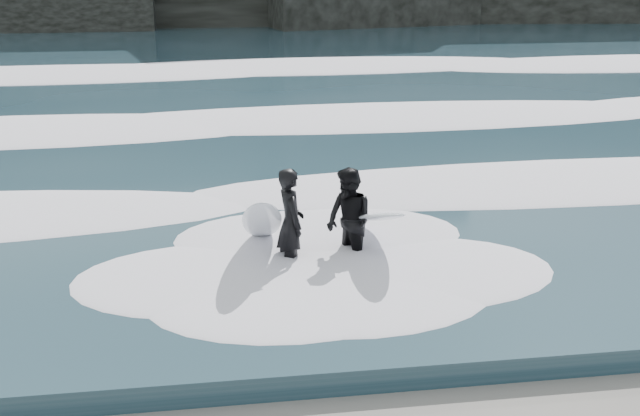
{
  "coord_description": "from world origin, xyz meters",
  "views": [
    {
      "loc": [
        -0.75,
        -4.24,
        4.46
      ],
      "look_at": [
        0.84,
        6.35,
        1.0
      ],
      "focal_mm": 45.0,
      "sensor_mm": 36.0,
      "label": 1
    }
  ],
  "objects": [
    {
      "name": "surfer_left",
      "position": [
        0.32,
        6.36,
        0.81
      ],
      "size": [
        0.98,
        1.86,
        1.6
      ],
      "color": "black",
      "rests_on": "ground"
    },
    {
      "name": "foam_far",
      "position": [
        0.0,
        25.0,
        0.45
      ],
      "size": [
        60.0,
        4.8,
        0.3
      ],
      "primitive_type": "ellipsoid",
      "color": "white",
      "rests_on": "sea"
    },
    {
      "name": "surfer_right",
      "position": [
        1.33,
        6.36,
        0.78
      ],
      "size": [
        1.15,
        2.08,
        1.54
      ],
      "color": "black",
      "rests_on": "ground"
    },
    {
      "name": "foam_near",
      "position": [
        0.0,
        9.0,
        0.4
      ],
      "size": [
        60.0,
        3.2,
        0.2
      ],
      "primitive_type": "ellipsoid",
      "color": "white",
      "rests_on": "sea"
    },
    {
      "name": "sea",
      "position": [
        0.0,
        29.0,
        0.15
      ],
      "size": [
        90.0,
        52.0,
        0.3
      ],
      "primitive_type": "cube",
      "color": "#213B46",
      "rests_on": "ground"
    },
    {
      "name": "foam_mid",
      "position": [
        0.0,
        16.0,
        0.42
      ],
      "size": [
        60.0,
        4.0,
        0.24
      ],
      "primitive_type": "ellipsoid",
      "color": "white",
      "rests_on": "sea"
    }
  ]
}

